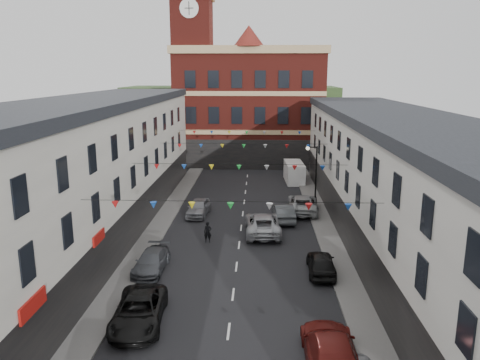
# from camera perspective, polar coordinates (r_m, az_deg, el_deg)

# --- Properties ---
(ground) EXTENTS (160.00, 160.00, 0.00)m
(ground) POSITION_cam_1_polar(r_m,az_deg,el_deg) (31.72, -0.44, -10.53)
(ground) COLOR black
(ground) RESTS_ON ground
(pavement_left) EXTENTS (1.80, 64.00, 0.15)m
(pavement_left) POSITION_cam_1_polar(r_m,az_deg,el_deg) (34.53, -11.92, -8.68)
(pavement_left) COLOR #605E5B
(pavement_left) RESTS_ON ground
(pavement_right) EXTENTS (1.80, 64.00, 0.15)m
(pavement_right) POSITION_cam_1_polar(r_m,az_deg,el_deg) (33.95, 11.59, -9.05)
(pavement_right) COLOR #605E5B
(pavement_right) RESTS_ON ground
(terrace_left) EXTENTS (8.40, 56.00, 10.70)m
(terrace_left) POSITION_cam_1_polar(r_m,az_deg,el_deg) (33.64, -20.84, -0.42)
(terrace_left) COLOR beige
(terrace_left) RESTS_ON ground
(terrace_right) EXTENTS (8.40, 56.00, 9.70)m
(terrace_right) POSITION_cam_1_polar(r_m,az_deg,el_deg) (32.73, 20.72, -1.67)
(terrace_right) COLOR silver
(terrace_right) RESTS_ON ground
(civic_building) EXTENTS (20.60, 13.30, 18.50)m
(civic_building) POSITION_cam_1_polar(r_m,az_deg,el_deg) (67.17, 1.15, 9.13)
(civic_building) COLOR maroon
(civic_building) RESTS_ON ground
(clock_tower) EXTENTS (5.60, 5.60, 30.00)m
(clock_tower) POSITION_cam_1_polar(r_m,az_deg,el_deg) (64.71, -5.76, 14.94)
(clock_tower) COLOR maroon
(clock_tower) RESTS_ON ground
(distant_hill) EXTENTS (40.00, 14.00, 10.00)m
(distant_hill) POSITION_cam_1_polar(r_m,az_deg,el_deg) (91.54, -1.05, 8.19)
(distant_hill) COLOR #2E4B23
(distant_hill) RESTS_ON ground
(street_lamp) EXTENTS (1.10, 0.36, 6.00)m
(street_lamp) POSITION_cam_1_polar(r_m,az_deg,el_deg) (44.23, 8.96, 1.42)
(street_lamp) COLOR black
(street_lamp) RESTS_ON ground
(car_left_c) EXTENTS (2.85, 5.49, 1.48)m
(car_left_c) POSITION_cam_1_polar(r_m,az_deg,el_deg) (25.39, -12.23, -15.32)
(car_left_c) COLOR black
(car_left_c) RESTS_ON ground
(car_left_d) EXTENTS (2.00, 4.55, 1.30)m
(car_left_d) POSITION_cam_1_polar(r_m,az_deg,el_deg) (31.40, -10.75, -9.74)
(car_left_d) COLOR #484B51
(car_left_d) RESTS_ON ground
(car_left_e) EXTENTS (2.05, 4.46, 1.48)m
(car_left_e) POSITION_cam_1_polar(r_m,az_deg,el_deg) (42.48, -5.09, -3.36)
(car_left_e) COLOR gray
(car_left_e) RESTS_ON ground
(car_right_c) EXTENTS (2.33, 5.69, 1.65)m
(car_right_c) POSITION_cam_1_polar(r_m,az_deg,el_deg) (22.03, 10.99, -19.76)
(car_right_c) COLOR maroon
(car_right_c) RESTS_ON ground
(car_right_d) EXTENTS (1.83, 4.29, 1.44)m
(car_right_d) POSITION_cam_1_polar(r_m,az_deg,el_deg) (30.86, 9.89, -9.96)
(car_right_d) COLOR black
(car_right_d) RESTS_ON ground
(car_right_e) EXTENTS (1.98, 4.73, 1.52)m
(car_right_e) POSITION_cam_1_polar(r_m,az_deg,el_deg) (40.97, 5.30, -3.95)
(car_right_e) COLOR #4A4E52
(car_right_e) RESTS_ON ground
(car_right_f) EXTENTS (3.22, 6.14, 1.65)m
(car_right_f) POSITION_cam_1_polar(r_m,az_deg,el_deg) (43.61, 7.63, -2.87)
(car_right_f) COLOR #A2A5A6
(car_right_f) RESTS_ON ground
(moving_car) EXTENTS (2.99, 6.05, 1.65)m
(moving_car) POSITION_cam_1_polar(r_m,az_deg,el_deg) (37.69, 2.79, -5.32)
(moving_car) COLOR #AEB0B6
(moving_car) RESTS_ON ground
(white_van) EXTENTS (2.25, 5.29, 2.30)m
(white_van) POSITION_cam_1_polar(r_m,az_deg,el_deg) (55.57, 6.61, 0.95)
(white_van) COLOR white
(white_van) RESTS_ON ground
(pedestrian) EXTENTS (0.61, 0.41, 1.62)m
(pedestrian) POSITION_cam_1_polar(r_m,az_deg,el_deg) (35.80, -3.95, -6.37)
(pedestrian) COLOR black
(pedestrian) RESTS_ON ground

